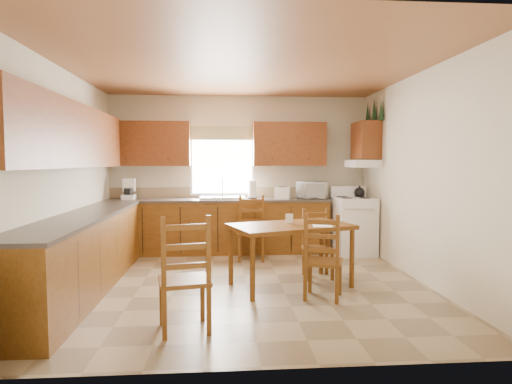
{
  "coord_description": "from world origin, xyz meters",
  "views": [
    {
      "loc": [
        -0.28,
        -5.32,
        1.54
      ],
      "look_at": [
        0.15,
        0.3,
        1.15
      ],
      "focal_mm": 30.0,
      "sensor_mm": 36.0,
      "label": 1
    }
  ],
  "objects": [
    {
      "name": "floor",
      "position": [
        0.0,
        0.0,
        0.0
      ],
      "size": [
        4.5,
        4.5,
        0.0
      ],
      "primitive_type": "plane",
      "color": "#8D7958",
      "rests_on": "ground"
    },
    {
      "name": "ceiling",
      "position": [
        0.0,
        0.0,
        2.7
      ],
      "size": [
        4.5,
        4.5,
        0.0
      ],
      "primitive_type": "plane",
      "color": "#975F37",
      "rests_on": "floor"
    },
    {
      "name": "wall_left",
      "position": [
        -2.25,
        0.0,
        1.35
      ],
      "size": [
        4.5,
        4.5,
        0.0
      ],
      "primitive_type": "plane",
      "color": "beige",
      "rests_on": "floor"
    },
    {
      "name": "wall_right",
      "position": [
        2.25,
        0.0,
        1.35
      ],
      "size": [
        4.5,
        4.5,
        0.0
      ],
      "primitive_type": "plane",
      "color": "beige",
      "rests_on": "floor"
    },
    {
      "name": "wall_back",
      "position": [
        0.0,
        2.25,
        1.35
      ],
      "size": [
        4.5,
        4.5,
        0.0
      ],
      "primitive_type": "plane",
      "color": "beige",
      "rests_on": "floor"
    },
    {
      "name": "wall_front",
      "position": [
        0.0,
        -2.25,
        1.35
      ],
      "size": [
        4.5,
        4.5,
        0.0
      ],
      "primitive_type": "plane",
      "color": "beige",
      "rests_on": "floor"
    },
    {
      "name": "lower_cab_back",
      "position": [
        -0.38,
        1.95,
        0.44
      ],
      "size": [
        3.75,
        0.6,
        0.88
      ],
      "primitive_type": "cube",
      "color": "brown",
      "rests_on": "floor"
    },
    {
      "name": "lower_cab_left",
      "position": [
        -1.95,
        -0.15,
        0.44
      ],
      "size": [
        0.6,
        3.6,
        0.88
      ],
      "primitive_type": "cube",
      "color": "brown",
      "rests_on": "floor"
    },
    {
      "name": "counter_back",
      "position": [
        -0.38,
        1.95,
        0.9
      ],
      "size": [
        3.75,
        0.63,
        0.04
      ],
      "primitive_type": "cube",
      "color": "#443B36",
      "rests_on": "lower_cab_back"
    },
    {
      "name": "counter_left",
      "position": [
        -1.95,
        -0.15,
        0.9
      ],
      "size": [
        0.63,
        3.6,
        0.04
      ],
      "primitive_type": "cube",
      "color": "#443B36",
      "rests_on": "lower_cab_left"
    },
    {
      "name": "backsplash",
      "position": [
        -0.38,
        2.24,
        1.01
      ],
      "size": [
        3.75,
        0.01,
        0.18
      ],
      "primitive_type": "cube",
      "color": "#8D7857",
      "rests_on": "counter_back"
    },
    {
      "name": "upper_cab_back_left",
      "position": [
        -1.55,
        2.08,
        1.85
      ],
      "size": [
        1.41,
        0.33,
        0.75
      ],
      "primitive_type": "cube",
      "color": "brown",
      "rests_on": "wall_back"
    },
    {
      "name": "upper_cab_back_right",
      "position": [
        0.86,
        2.08,
        1.85
      ],
      "size": [
        1.25,
        0.33,
        0.75
      ],
      "primitive_type": "cube",
      "color": "brown",
      "rests_on": "wall_back"
    },
    {
      "name": "upper_cab_left",
      "position": [
        -2.08,
        -0.15,
        1.85
      ],
      "size": [
        0.33,
        3.6,
        0.75
      ],
      "primitive_type": "cube",
      "color": "brown",
      "rests_on": "wall_left"
    },
    {
      "name": "upper_cab_stove",
      "position": [
        2.08,
        1.65,
        1.9
      ],
      "size": [
        0.33,
        0.62,
        0.62
      ],
      "primitive_type": "cube",
      "color": "brown",
      "rests_on": "wall_right"
    },
    {
      "name": "range_hood",
      "position": [
        2.03,
        1.65,
        1.52
      ],
      "size": [
        0.44,
        0.62,
        0.12
      ],
      "primitive_type": "cube",
      "color": "white",
      "rests_on": "wall_right"
    },
    {
      "name": "window_frame",
      "position": [
        -0.3,
        2.22,
        1.55
      ],
      "size": [
        1.13,
        0.02,
        1.18
      ],
      "primitive_type": "cube",
      "color": "white",
      "rests_on": "wall_back"
    },
    {
      "name": "window_pane",
      "position": [
        -0.3,
        2.21,
        1.55
      ],
      "size": [
        1.05,
        0.01,
        1.1
      ],
      "primitive_type": "cube",
      "color": "white",
      "rests_on": "wall_back"
    },
    {
      "name": "window_valance",
      "position": [
        -0.3,
        2.19,
        2.05
      ],
      "size": [
        1.19,
        0.01,
        0.24
      ],
      "primitive_type": "cube",
      "color": "#4E6833",
      "rests_on": "wall_back"
    },
    {
      "name": "sink_basin",
      "position": [
        -0.3,
        1.95,
        0.94
      ],
      "size": [
        0.75,
        0.45,
        0.04
      ],
      "primitive_type": "cube",
      "color": "silver",
      "rests_on": "counter_back"
    },
    {
      "name": "pine_decal_a",
      "position": [
        2.21,
        1.33,
        2.38
      ],
      "size": [
        0.22,
        0.22,
        0.36
      ],
      "primitive_type": "cone",
      "color": "#15381C",
      "rests_on": "wall_right"
    },
    {
      "name": "pine_decal_b",
      "position": [
        2.21,
        1.65,
        2.42
      ],
      "size": [
        0.22,
        0.22,
        0.36
      ],
      "primitive_type": "cone",
      "color": "#15381C",
      "rests_on": "wall_right"
    },
    {
      "name": "pine_decal_c",
      "position": [
        2.21,
        1.97,
        2.38
      ],
      "size": [
        0.22,
        0.22,
        0.36
      ],
      "primitive_type": "cone",
      "color": "#15381C",
      "rests_on": "wall_right"
    },
    {
      "name": "stove",
      "position": [
        1.88,
        1.63,
        0.47
      ],
      "size": [
        0.68,
        0.69,
        0.94
      ],
      "primitive_type": "cube",
      "rotation": [
        0.0,
        0.0,
        0.07
      ],
      "color": "white",
      "rests_on": "floor"
    },
    {
      "name": "coffeemaker",
      "position": [
        -1.87,
        1.98,
        1.08
      ],
      "size": [
        0.21,
        0.24,
        0.33
      ],
      "primitive_type": "cube",
      "rotation": [
        0.0,
        0.0,
        -0.06
      ],
      "color": "white",
      "rests_on": "counter_back"
    },
    {
      "name": "paper_towel",
      "position": [
        0.21,
        1.98,
        1.08
      ],
      "size": [
        0.17,
        0.17,
        0.31
      ],
      "primitive_type": "cylinder",
      "rotation": [
        0.0,
        0.0,
        -0.3
      ],
      "color": "white",
      "rests_on": "counter_back"
    },
    {
      "name": "toaster",
      "position": [
        0.72,
        1.88,
        1.02
      ],
      "size": [
        0.28,
        0.23,
        0.2
      ],
      "primitive_type": "cube",
      "rotation": [
        0.0,
        0.0,
        -0.33
      ],
      "color": "white",
      "rests_on": "counter_back"
    },
    {
      "name": "microwave",
      "position": [
        1.23,
        1.93,
        1.06
      ],
      "size": [
        0.51,
        0.4,
        0.29
      ],
      "primitive_type": "imported",
      "rotation": [
        0.0,
        0.0,
        -0.12
      ],
      "color": "white",
      "rests_on": "counter_back"
    },
    {
      "name": "dining_table",
      "position": [
        0.55,
        -0.12,
        0.39
      ],
      "size": [
        1.64,
        1.25,
        0.77
      ],
      "primitive_type": "cube",
      "rotation": [
        0.0,
        0.0,
        0.33
      ],
      "color": "brown",
      "rests_on": "floor"
    },
    {
      "name": "chair_near_left",
      "position": [
        -0.64,
        -1.44,
        0.53
      ],
      "size": [
        0.53,
        0.51,
        1.07
      ],
      "primitive_type": "cube",
      "rotation": [
        0.0,
        0.0,
        3.35
      ],
      "color": "brown",
      "rests_on": "floor"
    },
    {
      "name": "chair_near_right",
      "position": [
        0.84,
        -0.62,
        0.48
      ],
      "size": [
        0.52,
        0.51,
        0.97
      ],
      "primitive_type": "cube",
      "rotation": [
        0.0,
        0.0,
        2.78
      ],
      "color": "brown",
      "rests_on": "floor"
    },
    {
      "name": "chair_far_left",
      "position": [
        0.98,
        0.24,
        0.45
      ],
      "size": [
        0.38,
        0.36,
        0.91
      ],
      "primitive_type": "cube",
      "rotation": [
        0.0,
        0.0,
        0.0
      ],
      "color": "brown",
      "rests_on": "floor"
    },
    {
      "name": "chair_far_right",
      "position": [
        0.16,
        1.33,
        0.5
      ],
      "size": [
        0.46,
        0.44,
        1.01
      ],
      "primitive_type": "cube",
      "rotation": [
        0.0,
        0.0,
        -0.09
      ],
      "color": "brown",
      "rests_on": "floor"
    },
    {
      "name": "table_paper",
      "position": [
        0.92,
        -0.23,
        0.78
      ],
      "size": [
        0.27,
        0.34,
        0.0
      ],
      "primitive_type": "cube",
      "rotation": [
        0.0,
        0.0,
        -0.14
      ],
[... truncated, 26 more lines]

